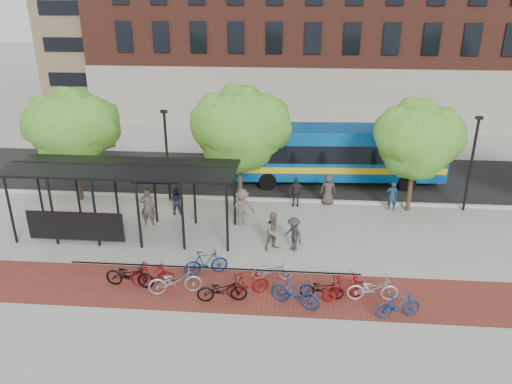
# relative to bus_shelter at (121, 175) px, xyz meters

# --- Properties ---
(ground) EXTENTS (160.00, 160.00, 0.00)m
(ground) POSITION_rel_bus_shelter_xyz_m (8.13, 0.48, -3.00)
(ground) COLOR #9E9E99
(ground) RESTS_ON ground
(asphalt_street) EXTENTS (160.00, 8.00, 0.01)m
(asphalt_street) POSITION_rel_bus_shelter_xyz_m (8.13, 8.48, -2.99)
(asphalt_street) COLOR black
(asphalt_street) RESTS_ON ground
(curb) EXTENTS (160.00, 0.25, 0.12)m
(curb) POSITION_rel_bus_shelter_xyz_m (8.13, 4.48, -2.94)
(curb) COLOR #B7B7B2
(curb) RESTS_ON ground
(brick_strip) EXTENTS (24.00, 3.00, 0.01)m
(brick_strip) POSITION_rel_bus_shelter_xyz_m (6.13, -4.52, -3.00)
(brick_strip) COLOR maroon
(brick_strip) RESTS_ON ground
(bike_rack_rail) EXTENTS (12.00, 0.05, 0.95)m
(bike_rack_rail) POSITION_rel_bus_shelter_xyz_m (4.83, -3.62, -3.00)
(bike_rack_rail) COLOR black
(bike_rack_rail) RESTS_ON ground
(bus_shelter) EXTENTS (10.60, 3.07, 3.60)m
(bus_shelter) POSITION_rel_bus_shelter_xyz_m (0.00, 0.00, 0.00)
(bus_shelter) COLOR black
(bus_shelter) RESTS_ON ground
(tree_a) EXTENTS (4.90, 4.00, 6.18)m
(tree_a) POSITION_rel_bus_shelter_xyz_m (-3.77, 3.83, 1.24)
(tree_a) COLOR #382619
(tree_a) RESTS_ON ground
(tree_b) EXTENTS (5.15, 4.20, 6.47)m
(tree_b) POSITION_rel_bus_shelter_xyz_m (5.23, 3.83, 1.46)
(tree_b) COLOR #382619
(tree_b) RESTS_ON ground
(tree_c) EXTENTS (4.66, 3.80, 5.92)m
(tree_c) POSITION_rel_bus_shelter_xyz_m (14.22, 3.83, 1.06)
(tree_c) COLOR #382619
(tree_c) RESTS_ON ground
(lamp_post_left) EXTENTS (0.35, 0.20, 5.12)m
(lamp_post_left) POSITION_rel_bus_shelter_xyz_m (1.13, 4.08, -0.25)
(lamp_post_left) COLOR black
(lamp_post_left) RESTS_ON ground
(lamp_post_right) EXTENTS (0.35, 0.20, 5.12)m
(lamp_post_right) POSITION_rel_bus_shelter_xyz_m (17.13, 4.08, -0.25)
(lamp_post_right) COLOR black
(lamp_post_right) RESTS_ON ground
(bus) EXTENTS (12.80, 3.56, 3.42)m
(bus) POSITION_rel_bus_shelter_xyz_m (10.46, 7.65, -1.04)
(bus) COLOR #084E9A
(bus) RESTS_ON ground
(bike_0) EXTENTS (2.08, 0.90, 1.06)m
(bike_0) POSITION_rel_bus_shelter_xyz_m (1.63, -4.53, -2.47)
(bike_0) COLOR black
(bike_0) RESTS_ON ground
(bike_1) EXTENTS (1.81, 0.70, 1.06)m
(bike_1) POSITION_rel_bus_shelter_xyz_m (2.51, -4.40, -2.47)
(bike_1) COLOR maroon
(bike_1) RESTS_ON ground
(bike_2) EXTENTS (2.21, 1.22, 1.10)m
(bike_2) POSITION_rel_bus_shelter_xyz_m (3.54, -4.83, -2.45)
(bike_2) COLOR gray
(bike_2) RESTS_ON ground
(bike_3) EXTENTS (1.90, 1.12, 1.10)m
(bike_3) POSITION_rel_bus_shelter_xyz_m (4.50, -3.36, -2.45)
(bike_3) COLOR navy
(bike_3) RESTS_ON ground
(bike_4) EXTENTS (1.98, 0.93, 1.00)m
(bike_4) POSITION_rel_bus_shelter_xyz_m (5.44, -5.21, -2.50)
(bike_4) COLOR black
(bike_4) RESTS_ON ground
(bike_5) EXTENTS (1.77, 1.10, 1.03)m
(bike_5) POSITION_rel_bus_shelter_xyz_m (6.36, -4.75, -2.48)
(bike_5) COLOR maroon
(bike_5) RESTS_ON ground
(bike_6) EXTENTS (1.70, 0.68, 0.88)m
(bike_6) POSITION_rel_bus_shelter_xyz_m (7.26, -3.55, -2.56)
(bike_6) COLOR #98989A
(bike_6) RESTS_ON ground
(bike_7) EXTENTS (2.06, 1.31, 1.20)m
(bike_7) POSITION_rel_bus_shelter_xyz_m (8.20, -5.31, -2.40)
(bike_7) COLOR navy
(bike_7) RESTS_ON ground
(bike_8) EXTENTS (1.71, 0.69, 0.88)m
(bike_8) POSITION_rel_bus_shelter_xyz_m (9.22, -4.72, -2.56)
(bike_8) COLOR black
(bike_8) RESTS_ON ground
(bike_9) EXTENTS (1.90, 1.16, 1.10)m
(bike_9) POSITION_rel_bus_shelter_xyz_m (10.08, -4.72, -2.45)
(bike_9) COLOR maroon
(bike_9) RESTS_ON ground
(bike_10) EXTENTS (1.98, 0.79, 1.02)m
(bike_10) POSITION_rel_bus_shelter_xyz_m (11.15, -4.67, -2.49)
(bike_10) COLOR #BABBBD
(bike_10) RESTS_ON ground
(bike_11) EXTENTS (1.76, 0.86, 1.02)m
(bike_11) POSITION_rel_bus_shelter_xyz_m (11.93, -5.67, -2.49)
(bike_11) COLOR navy
(bike_11) RESTS_ON ground
(pedestrian_1) EXTENTS (0.79, 0.58, 1.98)m
(pedestrian_1) POSITION_rel_bus_shelter_xyz_m (0.83, 0.94, -2.01)
(pedestrian_1) COLOR #464038
(pedestrian_1) RESTS_ON ground
(pedestrian_2) EXTENTS (0.77, 0.61, 1.58)m
(pedestrian_2) POSITION_rel_bus_shelter_xyz_m (1.91, 2.33, -2.21)
(pedestrian_2) COLOR #1C2543
(pedestrian_2) RESTS_ON ground
(pedestrian_3) EXTENTS (1.39, 0.99, 1.94)m
(pedestrian_3) POSITION_rel_bus_shelter_xyz_m (5.50, 1.32, -2.03)
(pedestrian_3) COLOR brown
(pedestrian_3) RESTS_ON ground
(pedestrian_4) EXTENTS (0.96, 0.43, 1.62)m
(pedestrian_4) POSITION_rel_bus_shelter_xyz_m (8.14, 3.92, -2.19)
(pedestrian_4) COLOR #292929
(pedestrian_4) RESTS_ON ground
(pedestrian_6) EXTENTS (0.87, 0.59, 1.72)m
(pedestrian_6) POSITION_rel_bus_shelter_xyz_m (9.91, 4.28, -2.14)
(pedestrian_6) COLOR #3D3530
(pedestrian_6) RESTS_ON ground
(pedestrian_7) EXTENTS (0.61, 0.42, 1.61)m
(pedestrian_7) POSITION_rel_bus_shelter_xyz_m (13.25, 3.79, -2.20)
(pedestrian_7) COLOR #1C3042
(pedestrian_7) RESTS_ON ground
(pedestrian_8) EXTENTS (1.12, 1.05, 1.82)m
(pedestrian_8) POSITION_rel_bus_shelter_xyz_m (7.21, -1.02, -2.09)
(pedestrian_8) COLOR #655B4B
(pedestrian_8) RESTS_ON ground
(pedestrian_9) EXTENTS (1.13, 1.19, 1.62)m
(pedestrian_9) POSITION_rel_bus_shelter_xyz_m (8.08, -1.02, -2.19)
(pedestrian_9) COLOR #2B2B2B
(pedestrian_9) RESTS_ON ground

